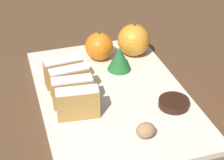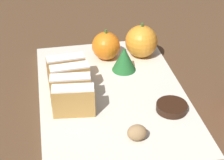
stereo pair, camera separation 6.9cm
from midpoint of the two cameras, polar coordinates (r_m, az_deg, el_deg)
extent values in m
plane|color=#513823|center=(0.75, 2.62, -2.76)|extent=(6.00, 6.00, 0.00)
cube|color=silver|center=(0.75, 2.63, -2.39)|extent=(0.29, 0.42, 0.01)
cube|color=#B28442|center=(0.67, -2.96, -3.39)|extent=(0.08, 0.03, 0.06)
cube|color=white|center=(0.66, -3.03, -1.32)|extent=(0.08, 0.03, 0.00)
cube|color=#B28442|center=(0.70, -3.50, -1.64)|extent=(0.08, 0.03, 0.06)
cube|color=white|center=(0.69, -3.59, 0.39)|extent=(0.08, 0.03, 0.00)
cube|color=#B28442|center=(0.73, -3.74, 0.00)|extent=(0.08, 0.03, 0.06)
cube|color=white|center=(0.72, -3.82, 1.97)|extent=(0.08, 0.03, 0.00)
cube|color=#B28442|center=(0.76, -4.44, 1.46)|extent=(0.08, 0.03, 0.06)
cube|color=white|center=(0.75, -4.53, 3.38)|extent=(0.08, 0.03, 0.00)
sphere|color=orange|center=(0.86, 6.79, 5.80)|extent=(0.07, 0.07, 0.07)
cylinder|color=#38702D|center=(0.84, 6.97, 8.22)|extent=(0.01, 0.01, 0.01)
sphere|color=orange|center=(0.84, 1.41, 5.16)|extent=(0.06, 0.06, 0.06)
cylinder|color=#38702D|center=(0.83, 1.45, 7.28)|extent=(0.01, 0.01, 0.01)
ellipsoid|color=#9E7A51|center=(0.63, 6.97, -8.07)|extent=(0.03, 0.03, 0.03)
cylinder|color=black|center=(0.71, 11.86, -4.17)|extent=(0.06, 0.06, 0.01)
cone|color=#23662D|center=(0.80, 4.31, 3.16)|extent=(0.05, 0.05, 0.05)
camera|label=1|loc=(0.03, -87.29, 1.78)|focal=60.00mm
camera|label=2|loc=(0.03, 92.71, -1.78)|focal=60.00mm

